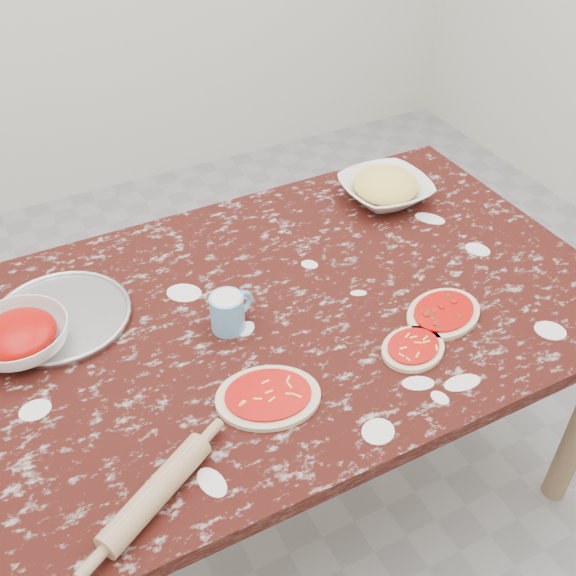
# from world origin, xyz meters

# --- Properties ---
(ground) EXTENTS (4.00, 4.00, 0.00)m
(ground) POSITION_xyz_m (0.00, 0.00, 0.00)
(ground) COLOR gray
(worktable) EXTENTS (1.60, 1.00, 0.75)m
(worktable) POSITION_xyz_m (0.00, 0.00, 0.67)
(worktable) COLOR black
(worktable) RESTS_ON ground
(pizza_tray) EXTENTS (0.38, 0.38, 0.01)m
(pizza_tray) POSITION_xyz_m (-0.51, 0.20, 0.76)
(pizza_tray) COLOR #B2B2B7
(pizza_tray) RESTS_ON worktable
(sauce_bowl) EXTENTS (0.29, 0.29, 0.07)m
(sauce_bowl) POSITION_xyz_m (-0.61, 0.14, 0.79)
(sauce_bowl) COLOR white
(sauce_bowl) RESTS_ON worktable
(cheese_bowl) EXTENTS (0.26, 0.26, 0.06)m
(cheese_bowl) POSITION_xyz_m (0.48, 0.29, 0.78)
(cheese_bowl) COLOR white
(cheese_bowl) RESTS_ON worktable
(flour_mug) EXTENTS (0.12, 0.08, 0.09)m
(flour_mug) POSITION_xyz_m (-0.16, -0.01, 0.80)
(flour_mug) COLOR #6BB2DF
(flour_mug) RESTS_ON worktable
(pizza_left) EXTENTS (0.27, 0.23, 0.02)m
(pizza_left) POSITION_xyz_m (-0.18, -0.25, 0.76)
(pizza_left) COLOR beige
(pizza_left) RESTS_ON worktable
(pizza_mid) EXTENTS (0.18, 0.16, 0.02)m
(pizza_mid) POSITION_xyz_m (0.18, -0.28, 0.76)
(pizza_mid) COLOR beige
(pizza_mid) RESTS_ON worktable
(pizza_right) EXTENTS (0.24, 0.21, 0.02)m
(pizza_right) POSITION_xyz_m (0.31, -0.21, 0.76)
(pizza_right) COLOR beige
(pizza_right) RESTS_ON worktable
(rolling_pin) EXTENTS (0.25, 0.18, 0.05)m
(rolling_pin) POSITION_xyz_m (-0.47, -0.38, 0.78)
(rolling_pin) COLOR tan
(rolling_pin) RESTS_ON worktable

